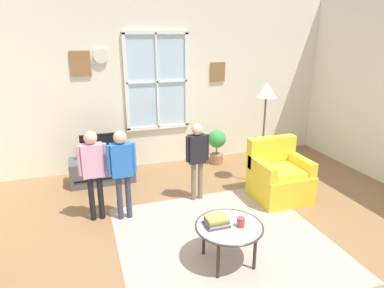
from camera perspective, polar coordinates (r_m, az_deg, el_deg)
The scene contains 15 objects.
ground_plane at distance 4.14m, azimuth 6.01°, elevation -16.89°, with size 6.91×6.29×0.02m, color olive.
back_wall at distance 6.19m, azimuth -4.90°, elevation 10.09°, with size 6.31×0.17×2.97m.
area_rug at distance 4.23m, azimuth 5.32°, elevation -15.81°, with size 2.44×2.39×0.01m, color tan.
tv_stand at distance 5.79m, azimuth -14.83°, elevation -4.27°, with size 1.02×0.46×0.41m.
television at distance 5.64m, azimuth -15.17°, elevation -0.29°, with size 0.62×0.08×0.42m.
armchair at distance 5.20m, azimuth 14.41°, elevation -5.41°, with size 0.76×0.74×0.87m.
coffee_table at distance 3.69m, azimuth 6.25°, elevation -13.90°, with size 0.73×0.73×0.45m.
book_stack at distance 3.64m, azimuth 4.16°, elevation -12.85°, with size 0.25×0.19×0.10m.
cup at distance 3.64m, azimuth 8.20°, elevation -12.90°, with size 0.08×0.08×0.10m, color #BF3F3F.
remote_near_books at distance 3.71m, azimuth 5.90°, elevation -12.96°, with size 0.04×0.14×0.02m, color black.
person_blue_shirt at distance 4.40m, azimuth -11.74°, elevation -3.50°, with size 0.37×0.17×1.22m.
person_black_shirt at distance 4.83m, azimuth 0.85°, elevation -1.59°, with size 0.35×0.16×1.16m.
person_pink_shirt at distance 4.47m, azimuth -16.32°, elevation -3.52°, with size 0.37×0.17×1.22m.
potted_plant_by_window at distance 6.33m, azimuth 4.20°, elevation 0.07°, with size 0.33×0.33×0.65m.
floor_lamp at distance 5.33m, azimuth 12.32°, elevation 7.19°, with size 0.32×0.32×1.65m.
Camera 1 is at (-1.47, -3.05, 2.37)m, focal length 31.67 mm.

